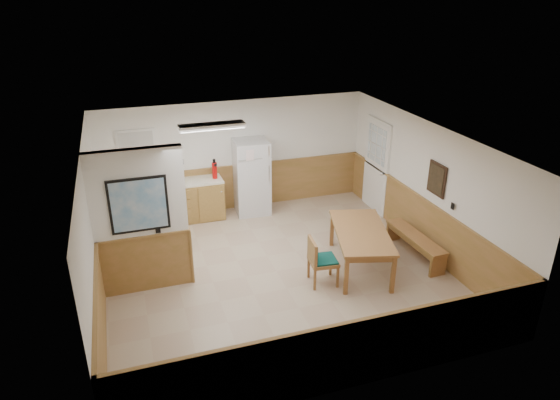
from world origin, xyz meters
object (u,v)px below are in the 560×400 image
object	(u,v)px
refrigerator	(252,177)
dining_chair	(318,258)
dining_table	(361,235)
soap_bottle	(137,182)
fire_extinguisher	(215,170)
dining_bench	(415,241)

from	to	relation	value
refrigerator	dining_chair	size ratio (longest dim) A/B	1.98
dining_table	soap_bottle	world-z (taller)	soap_bottle
dining_chair	soap_bottle	distance (m)	4.32
fire_extinguisher	dining_table	bearing A→B (deg)	-39.38
refrigerator	dining_bench	xyz separation A→B (m)	(2.39, -2.94, -0.50)
dining_table	dining_chair	xyz separation A→B (m)	(-0.92, -0.25, -0.16)
refrigerator	soap_bottle	world-z (taller)	refrigerator
dining_bench	dining_chair	bearing A→B (deg)	-174.84
refrigerator	dining_bench	size ratio (longest dim) A/B	1.08
dining_bench	fire_extinguisher	world-z (taller)	fire_extinguisher
soap_bottle	refrigerator	bearing A→B (deg)	-1.96
dining_chair	soap_bottle	xyz separation A→B (m)	(-2.76, 3.29, 0.51)
dining_table	fire_extinguisher	world-z (taller)	fire_extinguisher
refrigerator	dining_chair	bearing A→B (deg)	-81.20
soap_bottle	dining_table	bearing A→B (deg)	-39.57
dining_bench	soap_bottle	world-z (taller)	soap_bottle
dining_chair	fire_extinguisher	world-z (taller)	fire_extinguisher
refrigerator	fire_extinguisher	xyz separation A→B (m)	(-0.82, 0.04, 0.25)
dining_table	dining_chair	bearing A→B (deg)	-149.19
dining_table	dining_bench	bearing A→B (deg)	16.40
dining_bench	soap_bottle	xyz separation A→B (m)	(-4.85, 3.03, 0.66)
refrigerator	dining_table	world-z (taller)	refrigerator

